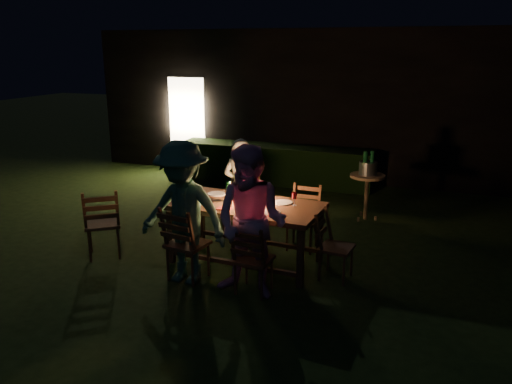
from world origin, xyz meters
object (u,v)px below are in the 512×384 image
(chair_end, at_px, (335,258))
(chair_spare, at_px, (104,235))
(chair_far_left, at_px, (240,219))
(lantern, at_px, (250,192))
(person_opp_right, at_px, (251,223))
(person_opp_left, at_px, (183,213))
(ice_bucket, at_px, (368,168))
(bottle_bucket_b, at_px, (372,165))
(dining_table, at_px, (245,209))
(bottle_table, at_px, (228,191))
(person_house_side, at_px, (241,189))
(bottle_bucket_a, at_px, (365,166))
(chair_far_right, at_px, (302,229))
(side_table, at_px, (367,180))
(chair_near_left, at_px, (187,256))
(chair_near_right, at_px, (253,271))

(chair_end, bearing_deg, chair_spare, -75.74)
(chair_far_left, xyz_separation_m, lantern, (0.45, -0.75, 0.69))
(person_opp_right, height_order, lantern, person_opp_right)
(person_opp_left, xyz_separation_m, ice_bucket, (1.78, 3.13, 0.00))
(person_opp_right, xyz_separation_m, person_opp_left, (-0.90, 0.06, -0.01))
(chair_end, height_order, lantern, lantern)
(person_opp_right, distance_m, bottle_bucket_b, 3.36)
(dining_table, distance_m, chair_end, 1.32)
(dining_table, relative_size, bottle_table, 7.37)
(person_house_side, bearing_deg, person_opp_right, 118.76)
(bottle_bucket_a, bearing_deg, dining_table, -118.11)
(chair_far_right, relative_size, person_house_side, 0.62)
(chair_far_right, height_order, side_table, chair_far_right)
(chair_far_left, xyz_separation_m, chair_far_right, (1.00, -0.06, -0.02))
(chair_spare, height_order, bottle_table, bottle_table)
(bottle_table, relative_size, bottle_bucket_a, 0.88)
(chair_near_left, relative_size, bottle_bucket_b, 3.19)
(bottle_bucket_b, bearing_deg, ice_bucket, -141.34)
(chair_far_left, height_order, chair_far_right, chair_far_left)
(chair_near_left, xyz_separation_m, chair_spare, (-1.42, 0.24, 0.01))
(lantern, bearing_deg, bottle_bucket_b, 61.33)
(lantern, bearing_deg, chair_near_left, -125.03)
(lantern, xyz_separation_m, bottle_bucket_a, (1.17, 2.25, -0.05))
(person_house_side, distance_m, bottle_table, 0.87)
(person_opp_right, bearing_deg, person_opp_left, -180.00)
(chair_far_right, xyz_separation_m, bottle_bucket_a, (0.63, 1.56, 0.65))
(person_house_side, bearing_deg, chair_spare, 45.01)
(chair_near_right, bearing_deg, side_table, 78.01)
(bottle_bucket_a, bearing_deg, bottle_bucket_b, 38.66)
(ice_bucket, bearing_deg, dining_table, -118.66)
(chair_near_left, relative_size, chair_far_right, 1.08)
(dining_table, distance_m, bottle_bucket_a, 2.61)
(chair_spare, bearing_deg, side_table, 5.30)
(chair_spare, distance_m, side_table, 4.29)
(bottle_table, relative_size, ice_bucket, 0.93)
(dining_table, xyz_separation_m, person_opp_left, (-0.50, -0.79, 0.14))
(dining_table, distance_m, chair_near_left, 1.00)
(chair_near_left, height_order, ice_bucket, chair_near_left)
(lantern, bearing_deg, chair_near_right, -67.58)
(chair_end, xyz_separation_m, person_opp_right, (-0.83, -0.77, 0.62))
(chair_far_right, relative_size, lantern, 2.71)
(bottle_bucket_a, bearing_deg, chair_spare, -138.42)
(person_opp_left, height_order, bottle_bucket_a, person_opp_left)
(chair_near_left, bearing_deg, bottle_bucket_a, 68.39)
(person_opp_right, relative_size, bottle_bucket_a, 5.61)
(chair_near_right, distance_m, person_opp_right, 0.62)
(person_opp_right, height_order, person_opp_left, person_opp_right)
(bottle_table, bearing_deg, bottle_bucket_a, 57.09)
(chair_far_right, relative_size, chair_spare, 0.91)
(person_opp_right, bearing_deg, chair_near_left, 176.89)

